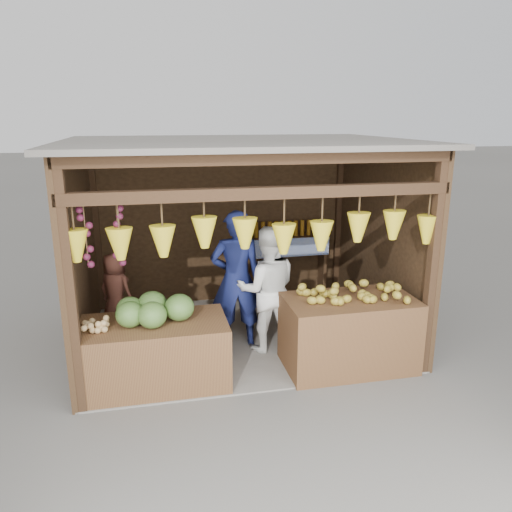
{
  "coord_description": "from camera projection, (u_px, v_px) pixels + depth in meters",
  "views": [
    {
      "loc": [
        -1.15,
        -6.25,
        2.93
      ],
      "look_at": [
        0.19,
        -0.1,
        1.17
      ],
      "focal_mm": 35.0,
      "sensor_mm": 36.0,
      "label": 1
    }
  ],
  "objects": [
    {
      "name": "stool",
      "position": [
        119.0,
        337.0,
        6.55
      ],
      "size": [
        0.31,
        0.31,
        0.29
      ],
      "primitive_type": "cube",
      "color": "black",
      "rests_on": "ground"
    },
    {
      "name": "tanfruit_pile",
      "position": [
        95.0,
        323.0,
        5.29
      ],
      "size": [
        0.34,
        0.4,
        0.13
      ],
      "primitive_type": null,
      "color": "tan",
      "rests_on": "counter_left"
    },
    {
      "name": "stall_structure",
      "position": [
        238.0,
        219.0,
        6.41
      ],
      "size": [
        4.3,
        3.3,
        2.66
      ],
      "color": "slate",
      "rests_on": "ground"
    },
    {
      "name": "mango_pile",
      "position": [
        356.0,
        291.0,
        5.8
      ],
      "size": [
        1.4,
        0.64,
        0.22
      ],
      "primitive_type": null,
      "color": "#B86218",
      "rests_on": "counter_right"
    },
    {
      "name": "melon_pile",
      "position": [
        151.0,
        309.0,
        5.45
      ],
      "size": [
        1.0,
        0.5,
        0.32
      ],
      "primitive_type": null,
      "color": "#224F15",
      "rests_on": "counter_left"
    },
    {
      "name": "man_standing",
      "position": [
        236.0,
        280.0,
        6.41
      ],
      "size": [
        0.7,
        0.49,
        1.82
      ],
      "primitive_type": "imported",
      "rotation": [
        0.0,
        0.0,
        3.05
      ],
      "color": "#141B4B",
      "rests_on": "ground"
    },
    {
      "name": "counter_right",
      "position": [
        349.0,
        333.0,
        5.97
      ],
      "size": [
        1.53,
        0.85,
        0.87
      ],
      "primitive_type": "cube",
      "color": "#53331B",
      "rests_on": "ground"
    },
    {
      "name": "vendor_seated",
      "position": [
        116.0,
        291.0,
        6.38
      ],
      "size": [
        0.58,
        0.54,
        0.99
      ],
      "primitive_type": "imported",
      "rotation": [
        0.0,
        0.0,
        2.51
      ],
      "color": "brown",
      "rests_on": "stool"
    },
    {
      "name": "counter_left",
      "position": [
        154.0,
        354.0,
        5.57
      ],
      "size": [
        1.64,
        0.85,
        0.75
      ],
      "primitive_type": "cube",
      "color": "#4D2D19",
      "rests_on": "ground"
    },
    {
      "name": "ground",
      "position": [
        241.0,
        336.0,
        6.91
      ],
      "size": [
        80.0,
        80.0,
        0.0
      ],
      "primitive_type": "plane",
      "color": "#514F49",
      "rests_on": "ground"
    },
    {
      "name": "woman_standing",
      "position": [
        267.0,
        289.0,
        6.33
      ],
      "size": [
        0.87,
        0.71,
        1.64
      ],
      "primitive_type": "imported",
      "rotation": [
        0.0,
        0.0,
        3.02
      ],
      "color": "white",
      "rests_on": "ground"
    },
    {
      "name": "back_shelf",
      "position": [
        289.0,
        248.0,
        8.1
      ],
      "size": [
        1.25,
        0.32,
        1.32
      ],
      "color": "#382314",
      "rests_on": "ground"
    }
  ]
}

